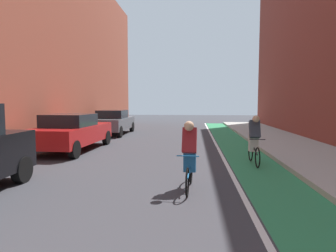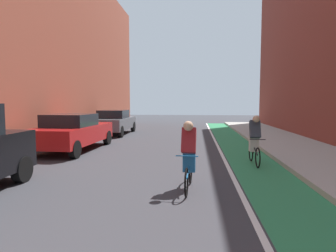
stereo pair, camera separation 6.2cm
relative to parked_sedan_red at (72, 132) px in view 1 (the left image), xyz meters
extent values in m
plane|color=#38383D|center=(3.40, -2.71, -0.79)|extent=(75.00, 75.00, 0.00)
cube|color=#2D8451|center=(7.04, -0.71, -0.79)|extent=(1.60, 34.09, 0.00)
cube|color=white|center=(6.14, -0.71, -0.79)|extent=(0.12, 34.09, 0.00)
cube|color=#A8A59E|center=(9.45, -0.71, -0.72)|extent=(3.22, 34.09, 0.14)
cylinder|color=black|center=(0.80, -4.81, -0.46)|extent=(0.24, 0.67, 0.66)
cube|color=red|center=(0.00, 0.05, -0.11)|extent=(2.01, 4.67, 0.70)
cube|color=black|center=(0.00, -0.18, 0.47)|extent=(1.72, 1.98, 0.55)
cylinder|color=black|center=(-0.84, 1.83, -0.46)|extent=(0.23, 0.66, 0.66)
cylinder|color=black|center=(0.91, 1.80, -0.46)|extent=(0.23, 0.66, 0.66)
cylinder|color=black|center=(-0.91, -1.70, -0.46)|extent=(0.23, 0.66, 0.66)
cylinder|color=black|center=(0.84, -1.74, -0.46)|extent=(0.23, 0.66, 0.66)
cube|color=#595B60|center=(0.00, 6.25, -0.11)|extent=(1.85, 4.54, 0.70)
cube|color=black|center=(0.00, 6.03, 0.47)|extent=(1.61, 1.92, 0.55)
cylinder|color=black|center=(-0.84, 7.95, -0.46)|extent=(0.23, 0.66, 0.66)
cylinder|color=black|center=(0.80, 7.97, -0.46)|extent=(0.23, 0.66, 0.66)
cylinder|color=black|center=(-0.80, 4.53, -0.46)|extent=(0.23, 0.66, 0.66)
cylinder|color=black|center=(0.84, 4.55, -0.46)|extent=(0.23, 0.66, 0.66)
torus|color=black|center=(4.95, -5.55, -0.47)|extent=(0.08, 0.63, 0.63)
torus|color=black|center=(5.02, -4.50, -0.47)|extent=(0.08, 0.63, 0.63)
cylinder|color=#1966A5|center=(4.98, -5.02, -0.25)|extent=(0.10, 0.96, 0.33)
cylinder|color=#1966A5|center=(5.00, -4.84, -0.17)|extent=(0.04, 0.12, 0.55)
cylinder|color=#1966A5|center=(4.96, -5.47, 0.08)|extent=(0.48, 0.05, 0.02)
cube|color=#1E598C|center=(4.99, -4.92, -0.10)|extent=(0.29, 0.26, 0.56)
cube|color=maroon|center=(4.98, -5.05, 0.36)|extent=(0.34, 0.42, 0.60)
sphere|color=tan|center=(4.97, -5.20, 0.70)|extent=(0.22, 0.22, 0.22)
cube|color=#333842|center=(4.99, -4.92, 0.38)|extent=(0.28, 0.29, 0.39)
torus|color=black|center=(7.03, -2.61, -0.47)|extent=(0.05, 0.64, 0.64)
torus|color=black|center=(7.02, -1.56, -0.47)|extent=(0.05, 0.64, 0.64)
cylinder|color=black|center=(7.03, -2.09, -0.25)|extent=(0.05, 0.96, 0.33)
cylinder|color=black|center=(7.02, -1.90, -0.17)|extent=(0.04, 0.12, 0.55)
cylinder|color=black|center=(7.03, -2.53, 0.08)|extent=(0.48, 0.03, 0.02)
cube|color=beige|center=(7.02, -1.98, -0.10)|extent=(0.28, 0.24, 0.56)
cube|color=#333842|center=(7.03, -2.11, 0.36)|extent=(0.32, 0.40, 0.60)
sphere|color=tan|center=(7.03, -2.27, 0.70)|extent=(0.22, 0.22, 0.22)
camera|label=1|loc=(5.08, -11.53, 1.21)|focal=30.78mm
camera|label=2|loc=(5.14, -11.52, 1.21)|focal=30.78mm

